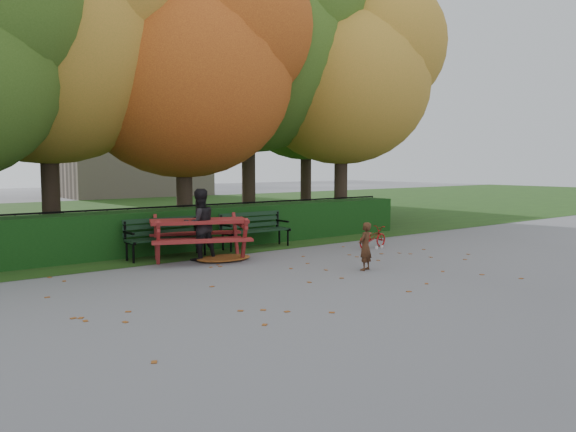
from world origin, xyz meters
TOP-DOWN VIEW (x-y plane):
  - ground at (0.00, 0.00)m, footprint 90.00×90.00m
  - grass_strip at (0.00, 14.00)m, footprint 90.00×90.00m
  - building_right at (8.00, 28.00)m, footprint 9.00×6.00m
  - hedge at (0.00, 4.50)m, footprint 13.00×0.90m
  - iron_fence at (0.00, 5.30)m, footprint 14.00×0.04m
  - tree_b at (-2.44, 6.75)m, footprint 6.72×6.40m
  - tree_c at (0.83, 5.96)m, footprint 6.30×6.00m
  - tree_d at (3.88, 7.23)m, footprint 7.14×6.80m
  - tree_e at (6.52, 5.77)m, footprint 6.09×5.80m
  - tree_g at (8.33, 9.76)m, footprint 6.30×6.00m
  - bench_left at (-1.30, 3.70)m, footprint 1.80×0.57m
  - bench_right at (1.10, 3.70)m, footprint 1.80×0.57m
  - picnic_table at (-0.85, 2.95)m, footprint 2.53×2.31m
  - leaf_pile at (-0.44, 2.61)m, footprint 1.30×0.94m
  - leaf_scatter at (0.00, 0.30)m, footprint 9.00×5.70m
  - child at (1.13, -0.10)m, footprint 0.40×0.32m
  - adult at (-0.87, 2.90)m, footprint 0.77×0.61m
  - bicycle at (3.40, 1.87)m, footprint 1.04×0.46m

SIDE VIEW (x-z plane):
  - ground at x=0.00m, z-range 0.00..0.00m
  - grass_strip at x=0.00m, z-range 0.01..0.01m
  - leaf_scatter at x=0.00m, z-range 0.00..0.01m
  - leaf_pile at x=-0.44m, z-range 0.00..0.09m
  - bicycle at x=3.40m, z-range 0.00..0.53m
  - child at x=1.13m, z-range 0.00..0.95m
  - hedge at x=0.00m, z-range 0.00..1.00m
  - bench_left at x=-1.30m, z-range 0.08..0.96m
  - bench_right at x=1.10m, z-range 0.08..0.96m
  - iron_fence at x=0.00m, z-range 0.03..1.05m
  - picnic_table at x=-0.85m, z-range 0.18..1.19m
  - adult at x=-0.87m, z-range 0.00..1.55m
  - tree_c at x=0.83m, z-range 0.82..8.82m
  - tree_e at x=6.52m, z-range 1.01..9.16m
  - tree_g at x=8.33m, z-range 1.10..9.65m
  - tree_b at x=-2.44m, z-range 1.01..9.80m
  - tree_d at x=3.88m, z-range 1.19..10.77m
  - building_right at x=8.00m, z-range 0.00..12.00m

